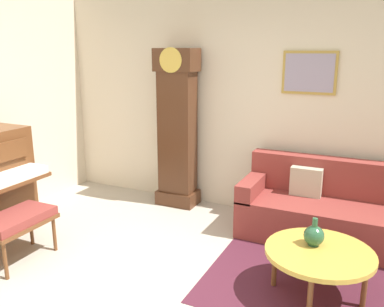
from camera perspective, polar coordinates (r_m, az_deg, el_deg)
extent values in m
cube|color=beige|center=(5.07, 7.62, 7.50)|extent=(5.30, 0.10, 2.80)
cube|color=#B28E3D|center=(4.80, 16.22, 10.88)|extent=(0.60, 0.03, 0.48)
cube|color=#998EA8|center=(4.78, 16.18, 10.87)|extent=(0.54, 0.01, 0.42)
cube|color=#4C1E2D|center=(3.87, 18.57, -17.38)|extent=(2.10, 1.50, 0.01)
cube|color=brown|center=(4.27, -23.44, -9.12)|extent=(0.42, 0.70, 0.04)
cube|color=maroon|center=(4.25, -23.52, -8.38)|extent=(0.40, 0.68, 0.08)
cylinder|color=brown|center=(4.07, -24.84, -13.58)|extent=(0.04, 0.04, 0.36)
cylinder|color=brown|center=(4.42, -18.84, -10.69)|extent=(0.04, 0.04, 0.36)
cylinder|color=brown|center=(4.64, -21.73, -9.76)|extent=(0.04, 0.04, 0.36)
cube|color=#4C2B19|center=(5.45, -1.99, -6.12)|extent=(0.52, 0.34, 0.18)
cube|color=#4C2B19|center=(5.22, -2.07, 2.13)|extent=(0.44, 0.28, 1.78)
cube|color=#4C2B19|center=(5.10, -2.17, 13.06)|extent=(0.52, 0.32, 0.28)
cylinder|color=gold|center=(4.97, -3.02, 13.02)|extent=(0.30, 0.02, 0.30)
cylinder|color=gold|center=(5.16, -2.33, 2.68)|extent=(0.03, 0.03, 0.70)
cube|color=maroon|center=(4.63, 18.86, -9.15)|extent=(1.90, 0.80, 0.42)
cube|color=maroon|center=(4.77, 19.70, -3.26)|extent=(1.90, 0.20, 0.44)
cube|color=maroon|center=(4.68, 8.64, -4.45)|extent=(0.18, 0.80, 0.20)
cube|color=#B7AD93|center=(4.66, 15.78, -3.86)|extent=(0.34, 0.12, 0.32)
cylinder|color=gold|center=(3.54, 17.53, -13.20)|extent=(0.88, 0.88, 0.04)
torus|color=brown|center=(3.54, 17.53, -13.20)|extent=(0.88, 0.88, 0.04)
cylinder|color=brown|center=(3.95, 18.08, -13.59)|extent=(0.04, 0.04, 0.38)
cylinder|color=brown|center=(3.62, 23.15, -16.82)|extent=(0.04, 0.04, 0.38)
cylinder|color=brown|center=(3.33, 16.29, -19.10)|extent=(0.04, 0.04, 0.38)
cylinder|color=brown|center=(3.69, 11.55, -15.27)|extent=(0.04, 0.04, 0.38)
cylinder|color=#234C33|center=(3.60, 16.72, -12.16)|extent=(0.09, 0.09, 0.01)
sphere|color=#285638|center=(3.57, 16.82, -11.02)|extent=(0.17, 0.17, 0.17)
cylinder|color=#285638|center=(3.52, 16.95, -9.33)|extent=(0.04, 0.04, 0.08)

